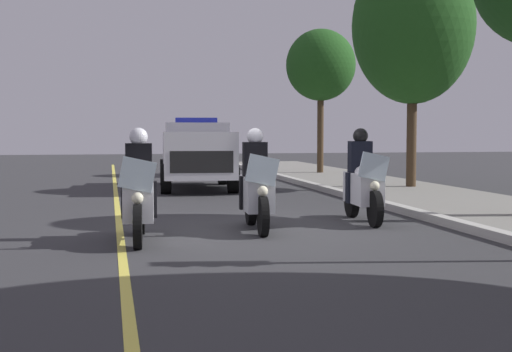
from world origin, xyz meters
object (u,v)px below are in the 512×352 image
police_motorcycle_trailing (363,184)px  police_motorcycle_lead_left (139,195)px  tree_far_back (413,26)px  tree_behind_suv (321,66)px  police_suv (197,152)px  police_motorcycle_lead_right (256,189)px

police_motorcycle_trailing → police_motorcycle_lead_left: bearing=-70.3°
police_motorcycle_lead_left → tree_far_back: bearing=135.0°
police_motorcycle_lead_left → police_motorcycle_trailing: 4.37m
police_motorcycle_lead_left → tree_behind_suv: tree_behind_suv is taller
police_motorcycle_lead_left → police_suv: 9.79m
police_motorcycle_lead_left → police_motorcycle_lead_right: (-0.81, 1.99, 0.00)m
police_motorcycle_trailing → tree_behind_suv: size_ratio=0.40×
police_motorcycle_lead_left → police_motorcycle_trailing: same height
police_motorcycle_lead_left → police_motorcycle_lead_right: same height
tree_far_back → police_motorcycle_trailing: bearing=-30.6°
police_motorcycle_trailing → tree_behind_suv: 14.26m
police_motorcycle_trailing → police_suv: police_suv is taller
police_motorcycle_lead_right → tree_behind_suv: (-14.13, 5.38, 3.42)m
police_motorcycle_trailing → police_suv: 8.36m
police_motorcycle_trailing → tree_far_back: bearing=149.4°
police_motorcycle_trailing → police_suv: size_ratio=0.43×
police_motorcycle_trailing → tree_far_back: tree_far_back is taller
police_suv → tree_behind_suv: bearing=135.2°
tree_far_back → police_motorcycle_lead_left: bearing=-45.0°
tree_behind_suv → police_motorcycle_trailing: bearing=-13.6°
police_motorcycle_lead_right → police_suv: bearing=179.7°
police_suv → tree_far_back: bearing=74.4°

